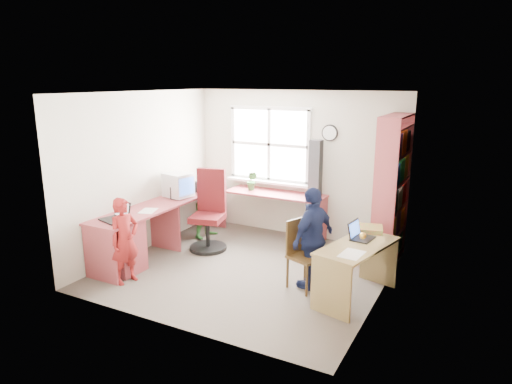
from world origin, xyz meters
TOP-DOWN VIEW (x-y plane):
  - room at (0.01, 0.10)m, footprint 3.64×3.44m
  - l_desk at (-1.31, -0.28)m, footprint 2.38×2.95m
  - right_desk at (1.56, -0.15)m, footprint 0.80×1.27m
  - bookshelf at (1.65, 1.19)m, footprint 0.30×1.02m
  - swivel_chair at (-0.93, 0.47)m, footprint 0.69×0.69m
  - wooden_chair at (0.86, -0.15)m, footprint 0.49×0.49m
  - crt_monitor at (-1.49, 0.46)m, footprint 0.45×0.41m
  - laptop_left at (-1.48, -0.89)m, footprint 0.43×0.39m
  - laptop_right at (1.51, 0.08)m, footprint 0.29×0.34m
  - speaker_a at (-1.47, 0.33)m, footprint 0.10×0.10m
  - speaker_b at (-1.46, 0.87)m, footprint 0.10×0.10m
  - cd_tower at (0.39, 1.52)m, footprint 0.19×0.17m
  - game_box at (1.56, 0.42)m, footprint 0.37×0.37m
  - paper_a at (-1.40, -0.38)m, footprint 0.29×0.34m
  - paper_b at (1.58, -0.47)m, footprint 0.25×0.34m
  - potted_plant at (-0.68, 1.40)m, footprint 0.18×0.14m
  - person_red at (-1.20, -1.07)m, footprint 0.35×0.46m
  - person_green at (-1.22, 0.90)m, footprint 0.50×0.61m
  - person_navy at (0.98, -0.09)m, footprint 0.50×0.82m

SIDE VIEW (x-z plane):
  - l_desk at x=-1.31m, z-range 0.08..0.83m
  - wooden_chair at x=0.86m, z-range 0.04..0.91m
  - right_desk at x=1.56m, z-range 0.15..0.83m
  - swivel_chair at x=-0.93m, z-range -0.09..1.14m
  - person_red at x=-1.20m, z-range 0.00..1.12m
  - person_green at x=-1.22m, z-range 0.00..1.14m
  - person_navy at x=0.98m, z-range 0.00..1.30m
  - paper_b at x=1.58m, z-range 0.68..0.68m
  - game_box at x=1.56m, z-range 0.68..0.74m
  - laptop_right at x=1.51m, z-range 0.62..0.83m
  - paper_a at x=-1.40m, z-range 0.75..0.75m
  - laptop_left at x=-1.48m, z-range 0.68..0.93m
  - speaker_b at x=-1.46m, z-range 0.75..0.92m
  - speaker_a at x=-1.47m, z-range 0.75..0.94m
  - potted_plant at x=-0.68m, z-range 0.75..1.07m
  - crt_monitor at x=-1.49m, z-range 0.75..1.14m
  - bookshelf at x=1.65m, z-range -0.05..2.05m
  - cd_tower at x=0.39m, z-range 0.75..1.65m
  - room at x=0.01m, z-range 0.00..2.44m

